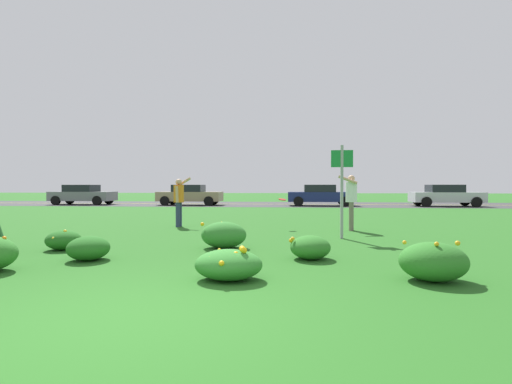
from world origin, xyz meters
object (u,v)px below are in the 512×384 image
Objects in this scene: sign_post_near_path at (342,182)px; car_silver_rightmost at (446,195)px; frisbee_red at (282,200)px; person_catcher_white_shirt at (351,197)px; person_thrower_orange_shirt at (179,198)px; car_navy_center_right at (321,195)px; car_tan_center_left at (190,195)px; car_gray_leftmost at (83,195)px.

sign_post_near_path is 19.40m from car_silver_rightmost.
car_silver_rightmost reaches higher than frisbee_red.
person_thrower_orange_shirt is at bearing 173.86° from person_catcher_white_shirt.
person_catcher_white_shirt is 17.47m from car_silver_rightmost.
car_silver_rightmost is (8.29, 15.38, -0.28)m from person_catcher_white_shirt.
sign_post_near_path is 1.45× the size of person_thrower_orange_shirt.
person_thrower_orange_shirt is 3.48m from frisbee_red.
sign_post_near_path is 17.31m from car_navy_center_right.
car_silver_rightmost is at bearing 0.00° from car_tan_center_left.
person_catcher_white_shirt is 23.11m from car_gray_leftmost.
car_gray_leftmost is at bearing 134.12° from sign_post_near_path.
car_navy_center_right is at bearing 69.29° from person_thrower_orange_shirt.
car_tan_center_left is (-3.65, 14.78, -0.22)m from person_thrower_orange_shirt.
car_tan_center_left is (-8.73, 17.28, -0.73)m from sign_post_near_path.
sign_post_near_path is at bearing -63.20° from car_tan_center_left.
frisbee_red is 16.68m from car_tan_center_left.
car_navy_center_right is 8.28m from car_silver_rightmost.
car_navy_center_right is at bearing 88.34° from sign_post_near_path.
person_thrower_orange_shirt is 15.22m from car_tan_center_left.
car_gray_leftmost is (-11.67, 14.78, -0.22)m from person_thrower_orange_shirt.
sign_post_near_path is at bearing -26.23° from person_thrower_orange_shirt.
car_silver_rightmost is at bearing 0.00° from car_gray_leftmost.
sign_post_near_path reaches higher than car_silver_rightmost.
sign_post_near_path is 2.78m from frisbee_red.
frisbee_red is at bearing -98.00° from car_navy_center_right.
sign_post_near_path is 24.09m from car_gray_leftmost.
car_silver_rightmost is at bearing 55.42° from frisbee_red.
sign_post_near_path is at bearing -91.66° from car_navy_center_right.
car_silver_rightmost is (8.28, 0.00, 0.00)m from car_navy_center_right.
person_catcher_white_shirt is (0.49, 1.91, -0.45)m from sign_post_near_path.
person_catcher_white_shirt is at bearing -41.71° from car_gray_leftmost.
person_catcher_white_shirt reaches higher than frisbee_red.
car_gray_leftmost is 1.00× the size of car_tan_center_left.
car_gray_leftmost is at bearing 128.30° from person_thrower_orange_shirt.
car_silver_rightmost is (25.54, 0.00, 0.00)m from car_gray_leftmost.
car_tan_center_left and car_navy_center_right have the same top height.
frisbee_red is 18.33m from car_silver_rightmost.
person_catcher_white_shirt reaches higher than car_silver_rightmost.
car_silver_rightmost is at bearing 0.00° from car_navy_center_right.
car_gray_leftmost is (-16.76, 17.28, -0.73)m from sign_post_near_path.
person_catcher_white_shirt is at bearing -6.14° from person_thrower_orange_shirt.
person_catcher_white_shirt reaches higher than car_tan_center_left.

